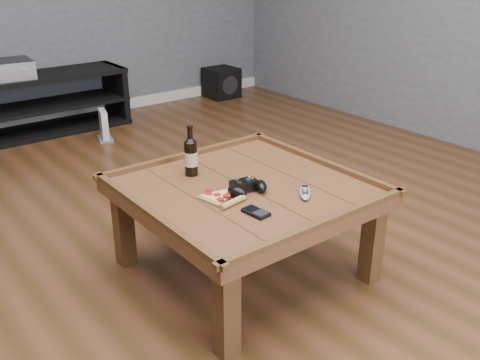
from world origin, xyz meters
TOP-DOWN VIEW (x-y plane):
  - ground at (0.00, 0.00)m, footprint 6.00×6.00m
  - baseboard at (0.00, 2.99)m, footprint 5.00×0.02m
  - coffee_table at (0.00, 0.00)m, footprint 1.03×1.03m
  - media_console at (0.00, 2.75)m, footprint 1.40×0.45m
  - beer_bottle at (-0.12, 0.27)m, footprint 0.06×0.06m
  - game_controller at (-0.03, -0.06)m, footprint 0.21×0.15m
  - pizza_slice at (-0.17, -0.04)m, footprint 0.20×0.27m
  - smartphone at (-0.14, -0.24)m, footprint 0.07×0.12m
  - remote_control at (0.15, -0.23)m, footprint 0.14×0.15m
  - av_receiver at (-0.26, 2.74)m, footprint 0.43×0.37m
  - subwoofer at (1.90, 2.79)m, footprint 0.31×0.31m
  - game_console at (0.31, 2.25)m, footprint 0.16×0.22m

SIDE VIEW (x-z plane):
  - ground at x=0.00m, z-range 0.00..0.00m
  - baseboard at x=0.00m, z-range 0.00..0.10m
  - game_console at x=0.31m, z-range -0.01..0.24m
  - subwoofer at x=1.90m, z-range 0.00..0.31m
  - media_console at x=0.00m, z-range 0.00..0.50m
  - coffee_table at x=0.00m, z-range 0.15..0.63m
  - smartphone at x=-0.14m, z-range 0.45..0.47m
  - pizza_slice at x=-0.17m, z-range 0.45..0.47m
  - remote_control at x=0.15m, z-range 0.45..0.47m
  - game_controller at x=-0.03m, z-range 0.45..0.50m
  - beer_bottle at x=-0.12m, z-range 0.43..0.67m
  - av_receiver at x=-0.26m, z-range 0.50..0.64m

